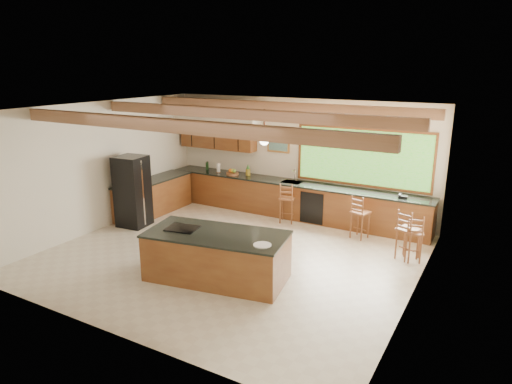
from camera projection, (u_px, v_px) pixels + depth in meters
The scene contains 9 objects.
ground at pixel (231, 255), 9.43m from camera, with size 7.20×7.20×0.00m, color beige.
room_shell at pixel (239, 144), 9.46m from camera, with size 7.27×6.54×3.02m.
counter_run at pixel (256, 198), 11.80m from camera, with size 7.12×3.10×1.23m.
island at pixel (217, 256), 8.31m from camera, with size 2.71×1.62×0.91m.
refrigerator at pixel (133, 191), 10.97m from camera, with size 0.73×0.72×1.72m.
bar_stool_a at pixel (286, 199), 11.22m from camera, with size 0.45×0.45×1.03m.
bar_stool_b at pixel (360, 213), 10.18m from camera, with size 0.45×0.45×1.01m.
bar_stool_c at pixel (408, 231), 9.04m from camera, with size 0.49×0.49×1.06m.
bar_stool_d at pixel (413, 234), 9.00m from camera, with size 0.43×0.43×0.99m.
Camera 1 is at (4.74, -7.34, 3.82)m, focal length 32.00 mm.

